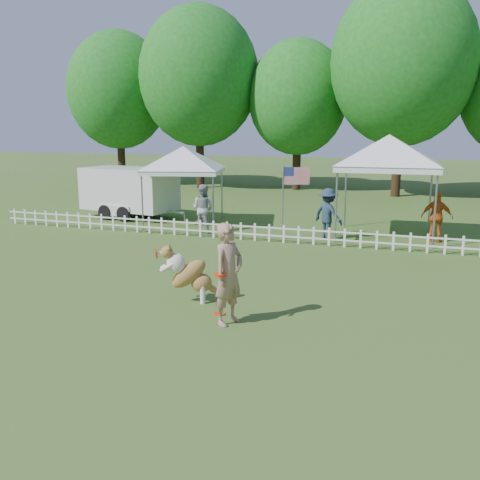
{
  "coord_description": "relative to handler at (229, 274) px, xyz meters",
  "views": [
    {
      "loc": [
        4.58,
        -9.82,
        3.73
      ],
      "look_at": [
        0.46,
        2.0,
        1.1
      ],
      "focal_mm": 40.0,
      "sensor_mm": 36.0,
      "label": 1
    }
  ],
  "objects": [
    {
      "name": "flag_pole",
      "position": [
        -1.09,
        8.22,
        0.26
      ],
      "size": [
        0.91,
        0.49,
        2.5
      ],
      "primitive_type": null,
      "rotation": [
        0.0,
        0.0,
        0.43
      ],
      "color": "gray",
      "rests_on": "ground"
    },
    {
      "name": "tree_left",
      "position": [
        -10.13,
        22.08,
        5.01
      ],
      "size": [
        7.4,
        7.4,
        12.0
      ],
      "primitive_type": null,
      "color": "#1B5E1B",
      "rests_on": "ground"
    },
    {
      "name": "canopy_tent_left",
      "position": [
        -5.48,
        9.75,
        0.5
      ],
      "size": [
        3.5,
        3.5,
        2.98
      ],
      "primitive_type": null,
      "rotation": [
        0.0,
        0.0,
        0.25
      ],
      "color": "silver",
      "rests_on": "ground"
    },
    {
      "name": "tree_far_left",
      "position": [
        -16.13,
        22.58,
        4.51
      ],
      "size": [
        6.6,
        6.6,
        11.0
      ],
      "primitive_type": null,
      "color": "#1B5E1B",
      "rests_on": "ground"
    },
    {
      "name": "spectator_c",
      "position": [
        3.87,
        9.38,
        -0.14
      ],
      "size": [
        1.04,
        0.53,
        1.7
      ],
      "primitive_type": "imported",
      "rotation": [
        0.0,
        0.0,
        3.03
      ],
      "color": "#CB5917",
      "rests_on": "ground"
    },
    {
      "name": "canopy_tent_right",
      "position": [
        2.18,
        9.79,
        0.73
      ],
      "size": [
        3.48,
        3.48,
        3.44
      ],
      "primitive_type": null,
      "rotation": [
        0.0,
        0.0,
        0.05
      ],
      "color": "silver",
      "rests_on": "ground"
    },
    {
      "name": "cargo_trailer",
      "position": [
        -8.38,
        10.5,
        0.08
      ],
      "size": [
        5.14,
        2.86,
        2.14
      ],
      "primitive_type": null,
      "rotation": [
        0.0,
        0.0,
        -0.15
      ],
      "color": "silver",
      "rests_on": "ground"
    },
    {
      "name": "picket_fence",
      "position": [
        -1.13,
        7.58,
        -0.69
      ],
      "size": [
        22.0,
        0.08,
        0.6
      ],
      "primitive_type": null,
      "color": "silver",
      "rests_on": "ground"
    },
    {
      "name": "handler",
      "position": [
        0.0,
        0.0,
        0.0
      ],
      "size": [
        0.69,
        0.84,
        1.98
      ],
      "primitive_type": "imported",
      "rotation": [
        0.0,
        0.0,
        1.23
      ],
      "color": "#A57D63",
      "rests_on": "ground"
    },
    {
      "name": "frisbee_on_turf",
      "position": [
        -0.36,
        0.41,
        -0.98
      ],
      "size": [
        0.28,
        0.28,
        0.02
      ],
      "primitive_type": "cylinder",
      "rotation": [
        0.0,
        0.0,
        0.18
      ],
      "color": "red",
      "rests_on": "ground"
    },
    {
      "name": "tree_center_right",
      "position": [
        1.87,
        21.58,
        5.31
      ],
      "size": [
        7.6,
        7.6,
        12.6
      ],
      "primitive_type": null,
      "color": "#1B5E1B",
      "rests_on": "ground"
    },
    {
      "name": "spectator_b",
      "position": [
        0.39,
        8.64,
        -0.12
      ],
      "size": [
        1.3,
        1.13,
        1.75
      ],
      "primitive_type": "imported",
      "rotation": [
        0.0,
        0.0,
        2.61
      ],
      "color": "#213247",
      "rests_on": "ground"
    },
    {
      "name": "spectator_a",
      "position": [
        -4.11,
        8.41,
        -0.11
      ],
      "size": [
        0.93,
        0.77,
        1.76
      ],
      "primitive_type": "imported",
      "rotation": [
        0.0,
        0.0,
        3.01
      ],
      "color": "#A1A2A6",
      "rests_on": "ground"
    },
    {
      "name": "ground",
      "position": [
        -1.13,
        0.58,
        -0.99
      ],
      "size": [
        120.0,
        120.0,
        0.0
      ],
      "primitive_type": "plane",
      "color": "#30571B",
      "rests_on": "ground"
    },
    {
      "name": "tree_center_left",
      "position": [
        -4.13,
        23.08,
        3.91
      ],
      "size": [
        6.0,
        6.0,
        9.8
      ],
      "primitive_type": null,
      "color": "#1B5E1B",
      "rests_on": "ground"
    },
    {
      "name": "dog",
      "position": [
        -1.24,
        0.93,
        -0.35
      ],
      "size": [
        1.3,
        0.9,
        1.29
      ],
      "primitive_type": null,
      "rotation": [
        0.0,
        0.0,
        0.43
      ],
      "color": "brown",
      "rests_on": "ground"
    }
  ]
}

